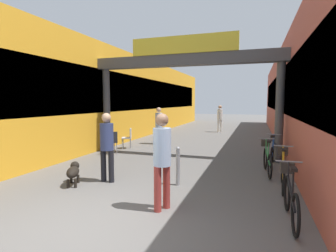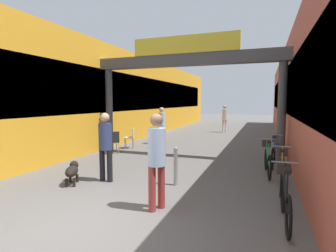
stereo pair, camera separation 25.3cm
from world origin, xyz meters
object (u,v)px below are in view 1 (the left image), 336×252
Objects in this scene: bollard_post_metal at (178,166)px; cafe_chair_aluminium_farther at (128,136)px; pedestrian_carrying_crate at (159,123)px; bicycle_orange_second at (283,169)px; pedestrian_with_dog at (107,142)px; bicycle_green_third at (267,158)px; pedestrian_companion at (162,155)px; bicycle_blue_farthest at (273,151)px; pedestrian_elderly_walking at (220,117)px; dog_on_leash at (73,171)px; bicycle_black_nearest at (290,195)px; cafe_chair_black_nearer at (112,141)px.

bollard_post_metal is 1.08× the size of cafe_chair_aluminium_farther.
pedestrian_carrying_crate is 1.05× the size of bicycle_orange_second.
pedestrian_with_dog is 4.54m from bicycle_green_third.
pedestrian_with_dog is 4.82m from cafe_chair_aluminium_farther.
pedestrian_companion is 1.09× the size of bicycle_blue_farthest.
pedestrian_with_dog is 4.38m from bicycle_orange_second.
dog_on_leash is (-1.97, -12.47, -0.72)m from pedestrian_elderly_walking.
bicycle_green_third reaches higher than cafe_chair_aluminium_farther.
pedestrian_with_dog is 1.05× the size of bicycle_green_third.
pedestrian_elderly_walking is 1.89× the size of bollard_post_metal.
bicycle_green_third is at bearing 103.82° from bicycle_orange_second.
pedestrian_elderly_walking is 13.19m from bicycle_black_nearest.
pedestrian_with_dog is 3.64m from cafe_chair_black_nearer.
bicycle_green_third is at bearing -22.04° from cafe_chair_aluminium_farther.
bicycle_green_third is 5.75m from cafe_chair_black_nearer.
pedestrian_elderly_walking is 12.64m from dog_on_leash.
pedestrian_carrying_crate is 1.05× the size of bicycle_black_nearest.
dog_on_leash is 0.78× the size of bollard_post_metal.
bicycle_orange_second is at bearing 12.68° from pedestrian_with_dog.
bicycle_green_third is 1.90× the size of cafe_chair_black_nearer.
pedestrian_elderly_walking is 2.04× the size of cafe_chair_aluminium_farther.
bicycle_green_third is (2.63, -9.77, -0.61)m from pedestrian_elderly_walking.
pedestrian_carrying_crate is at bearing -109.84° from pedestrian_elderly_walking.
pedestrian_carrying_crate is at bearing 98.02° from pedestrian_with_dog.
pedestrian_elderly_walking is at bearing 70.99° from cafe_chair_black_nearer.
dog_on_leash is 3.80m from cafe_chair_black_nearer.
pedestrian_with_dog is at bearing 168.28° from bicycle_black_nearest.
pedestrian_with_dog is at bearing -69.24° from cafe_chair_aluminium_farther.
bicycle_blue_farthest is at bearing 90.58° from bicycle_black_nearest.
pedestrian_companion reaches higher than bicycle_orange_second.
pedestrian_with_dog is 1.08m from dog_on_leash.
dog_on_leash is 5.11m from bicycle_orange_second.
dog_on_leash is (-2.60, 0.72, -0.73)m from pedestrian_companion.
bicycle_blue_farthest reaches higher than cafe_chair_aluminium_farther.
bicycle_blue_farthest is (-0.04, 4.26, 0.00)m from bicycle_black_nearest.
pedestrian_elderly_walking is at bearing 68.20° from cafe_chair_aluminium_farther.
cafe_chair_aluminium_farther is (-5.94, 3.53, 0.10)m from bicycle_orange_second.
bicycle_blue_farthest is at bearing -71.64° from pedestrian_elderly_walking.
pedestrian_companion is 13.20m from pedestrian_elderly_walking.
bicycle_green_third is at bearing 29.34° from pedestrian_with_dog.
pedestrian_with_dog is 1.99× the size of cafe_chair_black_nearer.
pedestrian_carrying_crate is (-2.78, 7.23, -0.04)m from pedestrian_companion.
pedestrian_elderly_walking is at bearing 102.70° from bicycle_black_nearest.
pedestrian_elderly_walking is 9.35m from cafe_chair_black_nearer.
cafe_chair_black_nearer is (-3.54, 2.84, 0.05)m from bollard_post_metal.
cafe_chair_aluminium_farther reaches higher than dog_on_leash.
pedestrian_carrying_crate reaches higher than cafe_chair_aluminium_farther.
pedestrian_carrying_crate is 1.06× the size of bicycle_green_third.
bollard_post_metal is at bearing -50.01° from cafe_chair_aluminium_farther.
cafe_chair_aluminium_farther is at bearing 157.96° from bicycle_green_third.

